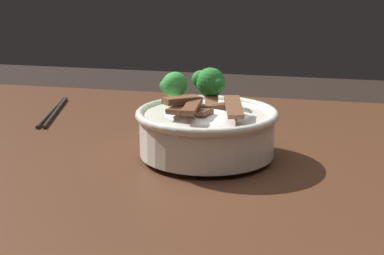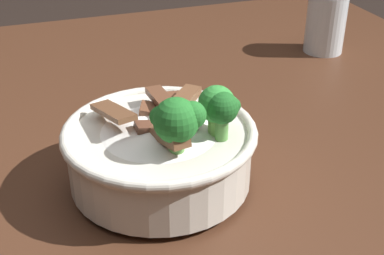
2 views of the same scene
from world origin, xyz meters
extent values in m
cube|color=#472819|center=(0.00, 0.00, 0.76)|extent=(1.34, 1.09, 0.06)
cylinder|color=silver|center=(0.05, -0.10, 0.79)|extent=(0.10, 0.10, 0.01)
cylinder|color=silver|center=(0.05, -0.10, 0.83)|extent=(0.21, 0.21, 0.06)
torus|color=silver|center=(0.05, -0.10, 0.86)|extent=(0.22, 0.22, 0.01)
ellipsoid|color=white|center=(0.05, -0.10, 0.84)|extent=(0.18, 0.18, 0.06)
cube|color=brown|center=(0.06, -0.07, 0.87)|extent=(0.06, 0.05, 0.01)
cube|color=brown|center=(0.08, -0.08, 0.87)|extent=(0.04, 0.08, 0.01)
cube|color=brown|center=(0.00, -0.07, 0.88)|extent=(0.04, 0.08, 0.02)
cube|color=brown|center=(0.08, -0.08, 0.88)|extent=(0.05, 0.06, 0.01)
cube|color=brown|center=(0.06, -0.06, 0.88)|extent=(0.02, 0.08, 0.01)
cube|color=#563323|center=(0.04, -0.10, 0.87)|extent=(0.05, 0.02, 0.02)
cube|color=brown|center=(0.04, -0.13, 0.87)|extent=(0.03, 0.07, 0.03)
cylinder|color=#5B9947|center=(0.05, -0.15, 0.87)|extent=(0.02, 0.02, 0.02)
sphere|color=#237028|center=(0.05, -0.15, 0.90)|extent=(0.05, 0.05, 0.05)
sphere|color=#237028|center=(0.07, -0.15, 0.90)|extent=(0.03, 0.03, 0.03)
sphere|color=#237028|center=(0.04, -0.14, 0.90)|extent=(0.02, 0.02, 0.02)
cylinder|color=#5B9947|center=(0.10, -0.14, 0.87)|extent=(0.01, 0.01, 0.03)
sphere|color=#1E6023|center=(0.10, -0.14, 0.90)|extent=(0.03, 0.03, 0.03)
sphere|color=#1E6023|center=(0.12, -0.14, 0.90)|extent=(0.02, 0.02, 0.02)
sphere|color=#1E6023|center=(0.10, -0.13, 0.90)|extent=(0.02, 0.02, 0.02)
cylinder|color=#7AB256|center=(0.10, -0.12, 0.87)|extent=(0.02, 0.02, 0.02)
sphere|color=green|center=(0.10, -0.12, 0.90)|extent=(0.04, 0.04, 0.04)
sphere|color=green|center=(0.12, -0.13, 0.89)|extent=(0.02, 0.02, 0.02)
sphere|color=green|center=(0.10, -0.12, 0.90)|extent=(0.02, 0.02, 0.02)
cylinder|color=#28231E|center=(0.40, -0.30, 0.79)|extent=(0.06, 0.23, 0.01)
cylinder|color=#28231E|center=(0.40, -0.31, 0.79)|extent=(0.07, 0.23, 0.01)
camera|label=1|loc=(-0.14, 0.77, 1.09)|focal=56.44mm
camera|label=2|loc=(-0.09, -0.59, 1.15)|focal=49.35mm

